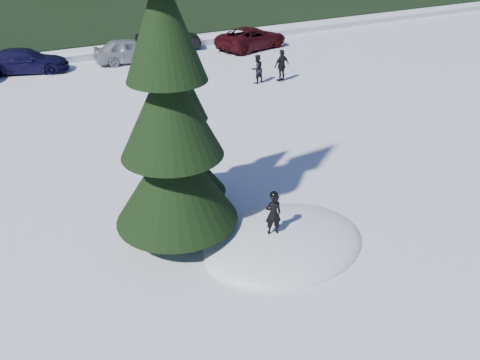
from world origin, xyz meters
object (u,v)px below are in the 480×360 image
child_skier (273,214)px  car_3 (26,61)px  spruce_short (186,139)px  car_4 (130,50)px  car_5 (168,39)px  adult_1 (282,65)px  adult_0 (257,69)px  spruce_tall (170,120)px  car_6 (252,38)px

child_skier → car_3: child_skier is taller
spruce_short → car_3: (-1.62, 18.01, -1.43)m
child_skier → car_4: (3.45, 20.29, -0.31)m
car_5 → car_3: bearing=117.6°
adult_1 → car_3: bearing=-45.5°
spruce_short → car_3: spruce_short is taller
adult_0 → adult_1: size_ratio=0.89×
spruce_tall → adult_1: (10.88, 10.41, -2.47)m
adult_1 → car_6: adult_1 is taller
car_4 → car_5: (3.40, 2.02, -0.02)m
spruce_short → adult_1: size_ratio=3.15×
car_3 → child_skier: bearing=-153.9°
child_skier → adult_0: (7.72, 12.58, -0.29)m
spruce_short → adult_1: spruce_short is taller
spruce_tall → car_3: bearing=91.8°
car_5 → car_6: (5.01, -2.74, 0.01)m
spruce_short → car_5: bearing=68.1°
adult_1 → spruce_tall: bearing=36.2°
spruce_short → car_4: size_ratio=1.23×
child_skier → car_5: child_skier is taller
child_skier → car_4: bearing=-81.0°
child_skier → adult_1: size_ratio=0.67×
adult_0 → car_5: bearing=-94.8°
spruce_short → adult_0: bearing=47.7°
spruce_tall → car_6: size_ratio=1.64×
child_skier → car_5: (6.85, 22.31, -0.33)m
spruce_tall → adult_1: 15.26m
child_skier → adult_1: adult_1 is taller
car_4 → car_5: 3.95m
child_skier → car_5: bearing=-88.4°
car_5 → car_6: 5.71m
child_skier → car_6: (11.85, 19.56, -0.32)m
adult_0 → car_5: size_ratio=0.35×
child_skier → car_6: size_ratio=0.22×
car_3 → adult_0: bearing=-110.7°
spruce_tall → car_3: (-0.62, 19.41, -2.65)m
spruce_tall → car_3: spruce_tall is taller
adult_1 → car_6: size_ratio=0.32×
car_4 → car_6: size_ratio=0.83×
car_3 → car_6: car_6 is taller
spruce_short → adult_1: 13.43m
car_4 → car_6: (8.40, -0.73, -0.01)m
spruce_short → adult_0: spruce_short is taller
spruce_tall → car_4: size_ratio=1.98×
spruce_tall → adult_0: (9.54, 10.80, -2.56)m
spruce_tall → spruce_short: bearing=54.5°
car_4 → car_5: car_4 is taller
spruce_tall → adult_0: 14.64m
spruce_tall → child_skier: spruce_tall is taller
spruce_tall → adult_1: bearing=43.7°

